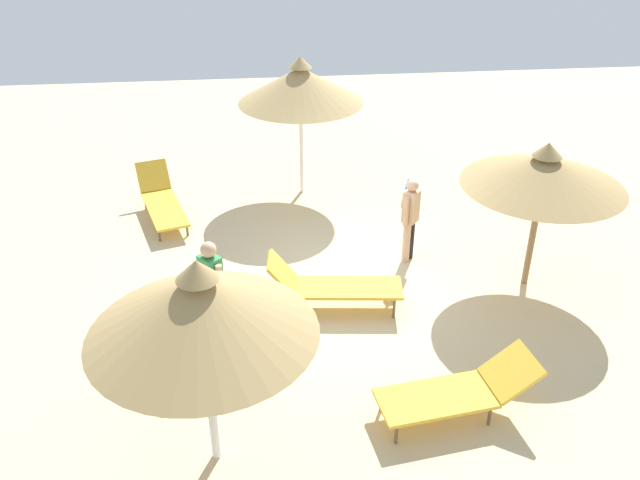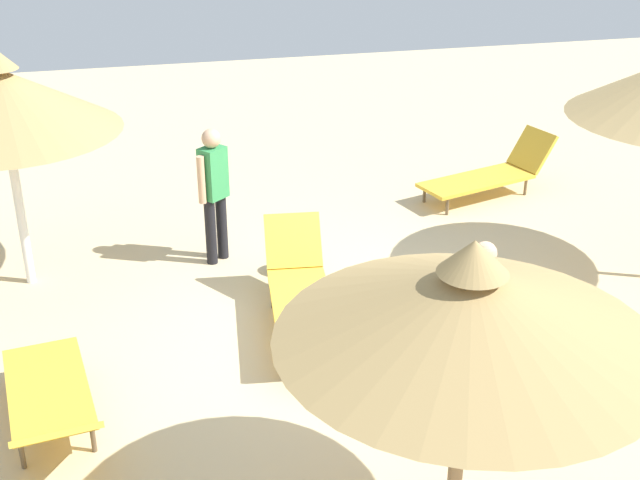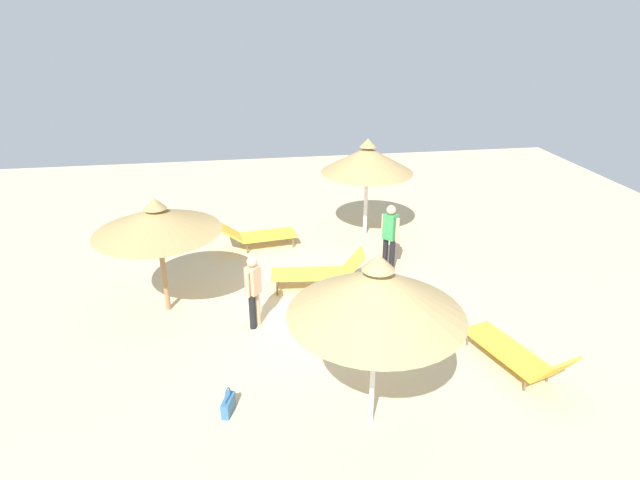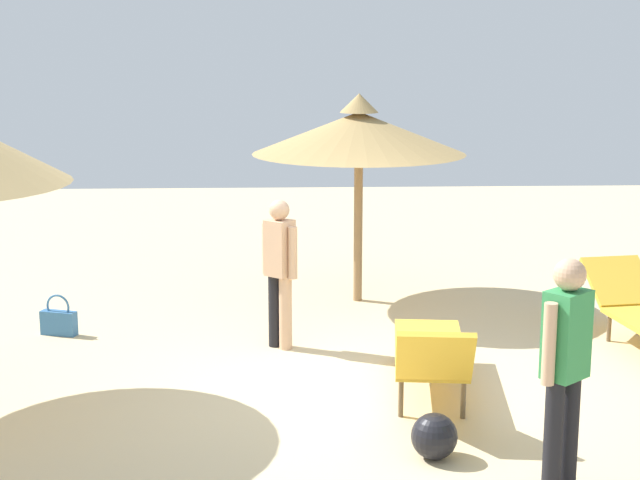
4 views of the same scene
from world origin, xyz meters
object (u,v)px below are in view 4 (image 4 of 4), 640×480
at_px(lounge_chair_far_left, 431,351).
at_px(person_standing_near_right, 565,359).
at_px(parasol_umbrella_near_left, 359,133).
at_px(handbag, 59,321).
at_px(person_standing_front, 280,266).
at_px(beach_ball, 434,436).

bearing_deg(lounge_chair_far_left, person_standing_near_right, -159.80).
distance_m(parasol_umbrella_near_left, lounge_chair_far_left, 3.65).
relative_size(person_standing_near_right, handbag, 3.73).
xyz_separation_m(person_standing_front, handbag, (0.52, 2.34, -0.69)).
xyz_separation_m(parasol_umbrella_near_left, person_standing_front, (-1.77, 0.93, -1.16)).
height_order(lounge_chair_far_left, person_standing_front, person_standing_front).
height_order(person_standing_front, beach_ball, person_standing_front).
distance_m(parasol_umbrella_near_left, beach_ball, 4.85).
height_order(parasol_umbrella_near_left, beach_ball, parasol_umbrella_near_left).
relative_size(lounge_chair_far_left, handbag, 4.74).
bearing_deg(beach_ball, parasol_umbrella_near_left, 2.81).
bearing_deg(person_standing_near_right, parasol_umbrella_near_left, 11.45).
distance_m(parasol_umbrella_near_left, handbag, 3.96).
relative_size(person_standing_near_right, beach_ball, 4.71).
bearing_deg(person_standing_front, person_standing_near_right, -149.11).
distance_m(lounge_chair_far_left, person_standing_front, 2.03).
bearing_deg(person_standing_near_right, beach_ball, 56.33).
relative_size(parasol_umbrella_near_left, handbag, 5.61).
bearing_deg(beach_ball, lounge_chair_far_left, -7.20).
distance_m(person_standing_near_right, handbag, 5.76).
bearing_deg(parasol_umbrella_near_left, lounge_chair_far_left, -173.48).
bearing_deg(lounge_chair_far_left, person_standing_front, 40.91).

